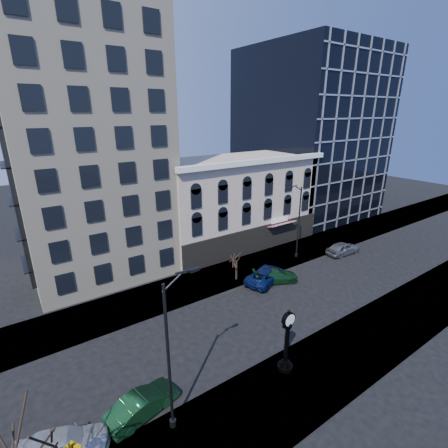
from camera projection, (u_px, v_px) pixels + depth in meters
ground at (231, 325)px, 28.79m from camera, size 160.00×160.00×0.00m
sidewalk_far at (188, 287)px, 35.00m from camera, size 160.00×6.00×0.12m
sidewalk_near at (298, 384)px, 22.55m from camera, size 160.00×6.00×0.12m
cream_tower at (79, 98)px, 33.86m from camera, size 15.90×15.40×42.50m
victorian_row at (235, 201)px, 45.61m from camera, size 22.60×11.19×12.50m
glass_office at (309, 135)px, 57.59m from camera, size 20.00×20.15×28.00m
street_clock at (287, 343)px, 23.08m from camera, size 1.13×1.13×4.97m
street_lamp_near at (178, 311)px, 17.39m from camera, size 2.64×0.52×10.21m
street_lamp_far at (296, 203)px, 39.37m from camera, size 2.52×0.39×9.75m
bare_tree_near at (32, 437)px, 12.77m from camera, size 4.42×4.42×7.58m
bare_tree_far at (237, 257)px, 35.60m from camera, size 2.12×2.12×3.64m
car_near_a at (61, 445)px, 17.56m from camera, size 5.43×3.51×1.72m
car_near_b at (143, 404)px, 20.14m from camera, size 4.88×2.62×1.53m
car_far_a at (266, 275)px, 35.94m from camera, size 6.31×4.39×1.60m
car_far_b at (275, 276)px, 35.92m from camera, size 5.42×3.94×1.46m
car_far_c at (343, 248)px, 42.90m from camera, size 5.06×2.34×1.68m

